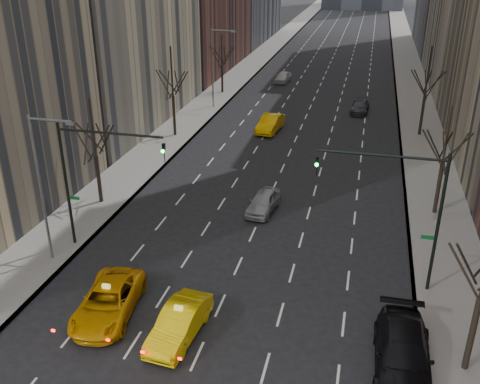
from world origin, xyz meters
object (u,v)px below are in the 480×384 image
Objects in this scene: taxi_sedan at (179,323)px; silver_sedan_ahead at (263,202)px; parked_suv_black at (403,354)px; taxi_suv at (108,301)px.

silver_sedan_ahead is (1.25, 14.43, -0.07)m from taxi_sedan.
taxi_sedan is at bearing -87.98° from silver_sedan_ahead.
taxi_sedan is 0.78× the size of parked_suv_black.
taxi_sedan is 1.13× the size of silver_sedan_ahead.
parked_suv_black is at bearing -50.13° from silver_sedan_ahead.
taxi_sedan is 10.45m from parked_suv_black.
taxi_suv is at bearing 174.69° from taxi_sedan.
silver_sedan_ahead is 0.69× the size of parked_suv_black.
parked_suv_black is at bearing 6.53° from taxi_sedan.
taxi_sedan is 14.48m from silver_sedan_ahead.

